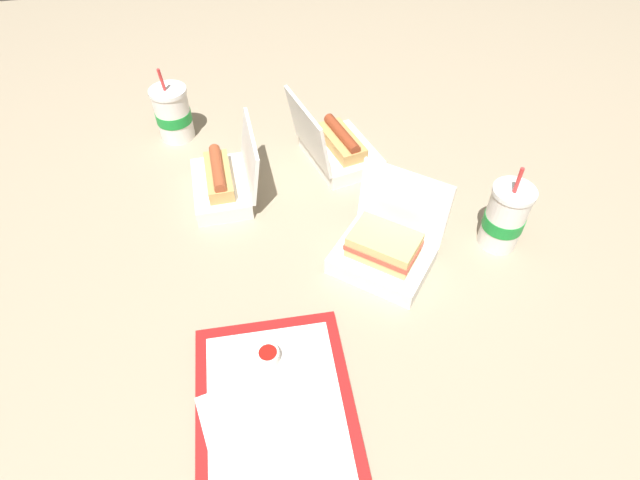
% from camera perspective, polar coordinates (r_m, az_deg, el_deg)
% --- Properties ---
extents(ground_plane, '(3.20, 3.20, 0.00)m').
position_cam_1_polar(ground_plane, '(1.03, 0.18, -3.72)').
color(ground_plane, gray).
extents(food_tray, '(0.38, 0.27, 0.01)m').
position_cam_1_polar(food_tray, '(0.87, -5.00, -19.47)').
color(food_tray, red).
rests_on(food_tray, ground_plane).
extents(ketchup_cup, '(0.04, 0.04, 0.02)m').
position_cam_1_polar(ketchup_cup, '(0.90, -5.94, -13.01)').
color(ketchup_cup, white).
rests_on(ketchup_cup, food_tray).
extents(napkin_stack, '(0.12, 0.12, 0.00)m').
position_cam_1_polar(napkin_stack, '(0.87, -10.04, -19.03)').
color(napkin_stack, white).
rests_on(napkin_stack, food_tray).
extents(plastic_fork, '(0.10, 0.06, 0.00)m').
position_cam_1_polar(plastic_fork, '(0.86, -1.84, -18.58)').
color(plastic_fork, white).
rests_on(plastic_fork, food_tray).
extents(clamshell_hotdog_center, '(0.24, 0.22, 0.18)m').
position_cam_1_polar(clamshell_hotdog_center, '(1.27, 1.98, 10.52)').
color(clamshell_hotdog_center, white).
rests_on(clamshell_hotdog_center, ground_plane).
extents(clamshell_sandwich_corner, '(0.25, 0.25, 0.19)m').
position_cam_1_polar(clamshell_sandwich_corner, '(1.02, 7.42, -1.01)').
color(clamshell_sandwich_corner, white).
rests_on(clamshell_sandwich_corner, ground_plane).
extents(clamshell_hotdog_back, '(0.21, 0.16, 0.16)m').
position_cam_1_polar(clamshell_hotdog_back, '(1.19, -10.93, 6.67)').
color(clamshell_hotdog_back, white).
rests_on(clamshell_hotdog_back, ground_plane).
extents(soda_cup_center, '(0.09, 0.09, 0.21)m').
position_cam_1_polar(soda_cup_center, '(1.10, 20.37, 2.43)').
color(soda_cup_center, white).
rests_on(soda_cup_center, ground_plane).
extents(soda_cup_front, '(0.09, 0.09, 0.20)m').
position_cam_1_polar(soda_cup_front, '(1.40, -16.44, 13.67)').
color(soda_cup_front, white).
rests_on(soda_cup_front, ground_plane).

